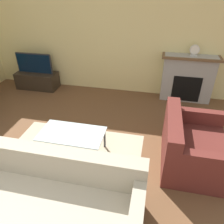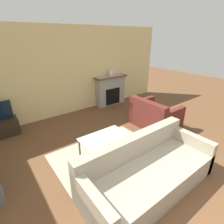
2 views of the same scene
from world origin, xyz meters
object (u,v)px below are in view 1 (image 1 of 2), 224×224
object	(u,v)px
couch_loveseat	(191,148)
couch_sectional	(40,204)
tv	(34,63)
coffee_table	(72,135)
mantel_clock	(195,50)

from	to	relation	value
couch_loveseat	couch_sectional	bearing A→B (deg)	127.29
tv	coffee_table	bearing A→B (deg)	-50.32
tv	coffee_table	world-z (taller)	tv
coffee_table	tv	bearing A→B (deg)	129.68
couch_loveseat	coffee_table	size ratio (longest dim) A/B	1.18
mantel_clock	couch_loveseat	bearing A→B (deg)	-92.39
couch_sectional	mantel_clock	bearing A→B (deg)	61.93
couch_loveseat	coffee_table	world-z (taller)	couch_loveseat
couch_sectional	coffee_table	bearing A→B (deg)	92.78
couch_loveseat	mantel_clock	xyz separation A→B (m)	(0.09, 2.17, 0.89)
tv	couch_sectional	size ratio (longest dim) A/B	0.39
couch_loveseat	coffee_table	bearing A→B (deg)	95.36
tv	coffee_table	size ratio (longest dim) A/B	0.90
mantel_clock	couch_sectional	bearing A→B (deg)	-118.07
tv	couch_loveseat	distance (m)	4.21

